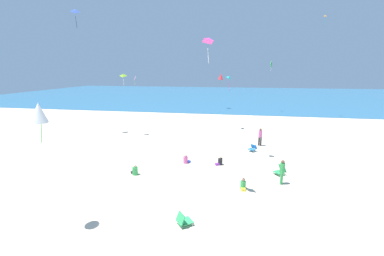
{
  "coord_description": "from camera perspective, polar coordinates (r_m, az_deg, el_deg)",
  "views": [
    {
      "loc": [
        2.89,
        -10.15,
        6.59
      ],
      "look_at": [
        0.0,
        5.89,
        2.8
      ],
      "focal_mm": 23.47,
      "sensor_mm": 36.0,
      "label": 1
    }
  ],
  "objects": [
    {
      "name": "person_6",
      "position": [
        14.81,
        11.54,
        -12.58
      ],
      "size": [
        0.33,
        0.53,
        0.65
      ],
      "rotation": [
        0.0,
        0.0,
        4.78
      ],
      "color": "green",
      "rests_on": "ground_plane"
    },
    {
      "name": "kite_blue",
      "position": [
        28.55,
        -25.04,
        22.99
      ],
      "size": [
        0.86,
        0.86,
        1.75
      ],
      "rotation": [
        0.0,
        0.0,
        0.79
      ],
      "color": "blue"
    },
    {
      "name": "beach_chair_near_camera",
      "position": [
        17.32,
        19.46,
        -9.06
      ],
      "size": [
        0.88,
        0.85,
        0.62
      ],
      "rotation": [
        0.0,
        0.0,
        3.74
      ],
      "color": "#2D9956",
      "rests_on": "ground_plane"
    },
    {
      "name": "ocean_water",
      "position": [
        67.9,
        7.79,
        7.43
      ],
      "size": [
        120.0,
        60.0,
        0.05
      ],
      "primitive_type": "cube",
      "color": "teal",
      "rests_on": "ground_plane"
    },
    {
      "name": "ground_plane",
      "position": [
        21.39,
        1.96,
        -4.86
      ],
      "size": [
        120.0,
        120.0,
        0.0
      ],
      "primitive_type": "plane",
      "color": "beige"
    },
    {
      "name": "kite_pink",
      "position": [
        36.59,
        -12.88,
        10.92
      ],
      "size": [
        0.3,
        0.62,
        1.18
      ],
      "rotation": [
        0.0,
        0.0,
        4.67
      ],
      "color": "pink"
    },
    {
      "name": "person_4",
      "position": [
        16.76,
        -12.87,
        -9.43
      ],
      "size": [
        0.63,
        0.6,
        0.72
      ],
      "rotation": [
        0.0,
        0.0,
        2.43
      ],
      "color": "green",
      "rests_on": "ground_plane"
    },
    {
      "name": "kite_orange",
      "position": [
        40.17,
        28.01,
        21.51
      ],
      "size": [
        0.39,
        0.29,
        1.37
      ],
      "rotation": [
        0.0,
        0.0,
        0.06
      ],
      "color": "orange"
    },
    {
      "name": "kite_white",
      "position": [
        11.19,
        -31.49,
        3.02
      ],
      "size": [
        0.82,
        0.77,
        1.63
      ],
      "rotation": [
        0.0,
        0.0,
        1.37
      ],
      "color": "white"
    },
    {
      "name": "kite_green",
      "position": [
        41.39,
        17.57,
        13.62
      ],
      "size": [
        0.41,
        1.04,
        1.56
      ],
      "rotation": [
        0.0,
        0.0,
        4.44
      ],
      "color": "green"
    },
    {
      "name": "beach_chair_mid_beach",
      "position": [
        21.42,
        13.63,
        -4.44
      ],
      "size": [
        0.81,
        0.82,
        0.56
      ],
      "rotation": [
        0.0,
        0.0,
        4.04
      ],
      "color": "#2370B2",
      "rests_on": "ground_plane"
    },
    {
      "name": "person_3",
      "position": [
        15.77,
        19.8,
        -9.02
      ],
      "size": [
        0.39,
        0.39,
        1.5
      ],
      "rotation": [
        0.0,
        0.0,
        2.74
      ],
      "color": "green",
      "rests_on": "ground_plane"
    },
    {
      "name": "person_5",
      "position": [
        22.96,
        15.25,
        -1.69
      ],
      "size": [
        0.43,
        0.43,
        1.58
      ],
      "rotation": [
        0.0,
        0.0,
        4.19
      ],
      "color": "black",
      "rests_on": "ground_plane"
    },
    {
      "name": "kite_magenta",
      "position": [
        12.63,
        3.9,
        19.3
      ],
      "size": [
        0.7,
        0.68,
        1.26
      ],
      "rotation": [
        0.0,
        0.0,
        5.64
      ],
      "color": "#DB3DA8"
    },
    {
      "name": "beach_chair_far_left",
      "position": [
        11.58,
        -1.96,
        -20.12
      ],
      "size": [
        0.85,
        0.84,
        0.58
      ],
      "rotation": [
        0.0,
        0.0,
        0.68
      ],
      "color": "#2D9956",
      "rests_on": "ground_plane"
    },
    {
      "name": "person_0",
      "position": [
        18.26,
        -1.38,
        -7.21
      ],
      "size": [
        0.58,
        0.59,
        0.68
      ],
      "rotation": [
        0.0,
        0.0,
        0.79
      ],
      "color": "#D8599E",
      "rests_on": "ground_plane"
    },
    {
      "name": "kite_red",
      "position": [
        43.33,
        6.53,
        11.52
      ],
      "size": [
        0.88,
        0.94,
        1.82
      ],
      "rotation": [
        0.0,
        0.0,
        3.19
      ],
      "color": "red"
    },
    {
      "name": "kite_lime",
      "position": [
        25.74,
        -15.42,
        11.5
      ],
      "size": [
        0.61,
        0.49,
        1.11
      ],
      "rotation": [
        0.0,
        0.0,
        0.09
      ],
      "color": "#99DB33"
    },
    {
      "name": "person_2",
      "position": [
        18.04,
        6.33,
        -7.58
      ],
      "size": [
        0.6,
        0.49,
        0.66
      ],
      "rotation": [
        0.0,
        0.0,
        3.63
      ],
      "color": "black",
      "rests_on": "ground_plane"
    },
    {
      "name": "kite_teal",
      "position": [
        28.01,
        8.53,
        11.29
      ],
      "size": [
        0.57,
        0.7,
        1.68
      ],
      "rotation": [
        0.0,
        0.0,
        1.48
      ],
      "color": "#1EADAD"
    }
  ]
}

